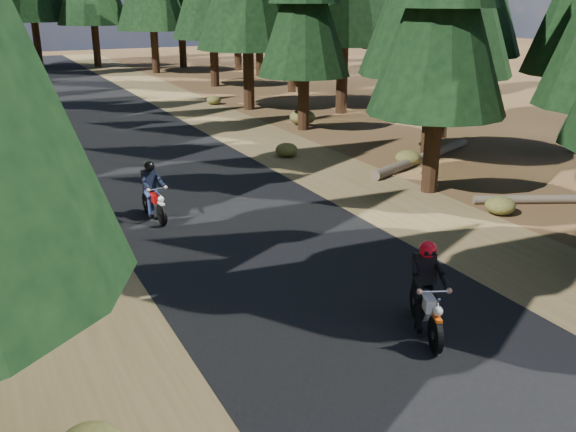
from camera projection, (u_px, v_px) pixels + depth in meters
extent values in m
plane|color=#48301A|center=(323.00, 293.00, 12.28)|extent=(120.00, 120.00, 0.00)
cube|color=black|center=(228.00, 216.00, 16.50)|extent=(6.00, 100.00, 0.01)
cube|color=brown|center=(39.00, 246.00, 14.57)|extent=(3.20, 100.00, 0.01)
cube|color=brown|center=(377.00, 193.00, 18.44)|extent=(3.20, 100.00, 0.01)
cylinder|color=black|center=(435.00, 114.00, 17.88)|extent=(0.48, 0.48, 4.52)
cone|color=black|center=(443.00, 7.00, 16.95)|extent=(3.84, 3.84, 5.65)
cylinder|color=black|center=(433.00, 74.00, 21.06)|extent=(0.53, 0.53, 5.84)
cylinder|color=black|center=(446.00, 54.00, 24.69)|extent=(0.56, 0.56, 6.43)
cylinder|color=black|center=(304.00, 75.00, 26.37)|extent=(0.48, 0.48, 4.51)
cone|color=black|center=(304.00, 3.00, 25.45)|extent=(3.83, 3.83, 5.64)
cylinder|color=black|center=(343.00, 44.00, 29.84)|extent=(0.56, 0.56, 6.47)
cylinder|color=black|center=(248.00, 49.00, 30.93)|extent=(0.53, 0.53, 5.83)
cylinder|color=black|center=(292.00, 51.00, 36.80)|extent=(0.48, 0.48, 4.61)
cylinder|color=black|center=(213.00, 38.00, 38.87)|extent=(0.53, 0.53, 5.76)
cylinder|color=black|center=(259.00, 34.00, 43.97)|extent=(0.53, 0.53, 5.66)
cylinder|color=black|center=(300.00, 36.00, 38.76)|extent=(0.54, 0.54, 6.00)
cylinder|color=black|center=(406.00, 48.00, 32.90)|extent=(0.52, 0.52, 5.60)
cylinder|color=black|center=(154.00, 30.00, 45.53)|extent=(0.54, 0.54, 6.00)
cylinder|color=black|center=(181.00, 25.00, 49.27)|extent=(0.56, 0.56, 6.40)
cylinder|color=black|center=(94.00, 25.00, 49.28)|extent=(0.56, 0.56, 6.40)
cylinder|color=black|center=(34.00, 21.00, 50.07)|extent=(0.57, 0.57, 6.80)
cylinder|color=black|center=(237.00, 29.00, 47.21)|extent=(0.54, 0.54, 6.00)
cylinder|color=#4C4233|center=(424.00, 157.00, 21.85)|extent=(5.74, 2.77, 0.32)
cylinder|color=#4C4233|center=(557.00, 199.00, 17.51)|extent=(4.25, 2.13, 0.24)
ellipsoid|color=#474C1E|center=(287.00, 150.00, 22.54)|extent=(0.79, 0.79, 0.47)
ellipsoid|color=#474C1E|center=(302.00, 117.00, 27.97)|extent=(1.13, 1.13, 0.68)
ellipsoid|color=#474C1E|center=(214.00, 100.00, 33.16)|extent=(0.75, 0.75, 0.45)
ellipsoid|color=#474C1E|center=(408.00, 158.00, 21.32)|extent=(0.87, 0.87, 0.52)
ellipsoid|color=#474C1E|center=(500.00, 205.00, 16.62)|extent=(0.78, 0.78, 0.47)
cube|color=black|center=(429.00, 275.00, 10.45)|extent=(0.42, 0.34, 0.52)
sphere|color=red|center=(431.00, 253.00, 10.32)|extent=(0.38, 0.38, 0.29)
cube|color=black|center=(152.00, 181.00, 15.98)|extent=(0.35, 0.23, 0.48)
sphere|color=black|center=(151.00, 167.00, 15.87)|extent=(0.29, 0.29, 0.27)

